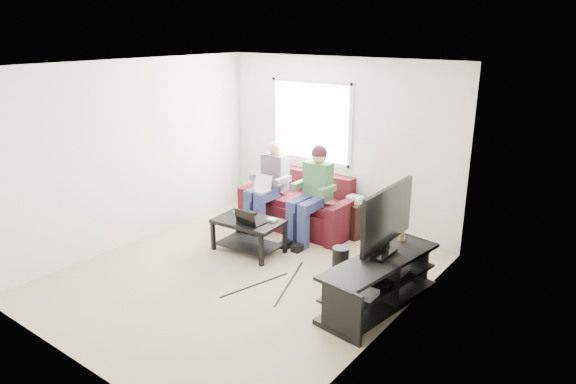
{
  "coord_description": "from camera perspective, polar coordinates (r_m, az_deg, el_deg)",
  "views": [
    {
      "loc": [
        3.98,
        -4.35,
        3.0
      ],
      "look_at": [
        0.28,
        0.6,
        1.01
      ],
      "focal_mm": 32.0,
      "sensor_mm": 36.0,
      "label": 1
    }
  ],
  "objects": [
    {
      "name": "controller_b",
      "position": [
        7.28,
        -4.1,
        -2.39
      ],
      "size": [
        0.15,
        0.1,
        0.04
      ],
      "primitive_type": "cube",
      "rotation": [
        0.0,
        0.0,
        0.11
      ],
      "color": "black",
      "rests_on": "coffee_table"
    },
    {
      "name": "person_left",
      "position": [
        7.87,
        -2.15,
        1.13
      ],
      "size": [
        0.4,
        0.7,
        1.34
      ],
      "color": "navy",
      "rests_on": "sofa"
    },
    {
      "name": "drink_cup",
      "position": [
        6.32,
        12.51,
        -4.73
      ],
      "size": [
        0.08,
        0.08,
        0.12
      ],
      "primitive_type": "cylinder",
      "color": "#9C7043",
      "rests_on": "tv_stand"
    },
    {
      "name": "console_black",
      "position": [
        5.86,
        9.93,
        -9.55
      ],
      "size": [
        0.38,
        0.3,
        0.07
      ],
      "primitive_type": "cube",
      "color": "black",
      "rests_on": "tv_stand"
    },
    {
      "name": "controller_a",
      "position": [
        7.35,
        -5.47,
        -2.22
      ],
      "size": [
        0.15,
        0.1,
        0.04
      ],
      "primitive_type": "cube",
      "rotation": [
        0.0,
        0.0,
        0.08
      ],
      "color": "silver",
      "rests_on": "coffee_table"
    },
    {
      "name": "tv",
      "position": [
        5.71,
        10.97,
        -2.81
      ],
      "size": [
        0.12,
        1.1,
        0.81
      ],
      "color": "black",
      "rests_on": "tv_stand"
    },
    {
      "name": "coffee_table",
      "position": [
        7.14,
        -4.41,
        -4.03
      ],
      "size": [
        0.98,
        0.65,
        0.47
      ],
      "color": "black",
      "rests_on": "floor"
    },
    {
      "name": "ceiling",
      "position": [
        5.91,
        -5.81,
        13.87
      ],
      "size": [
        4.5,
        4.5,
        0.0
      ],
      "primitive_type": "plane",
      "rotation": [
        3.14,
        0.0,
        0.0
      ],
      "color": "white",
      "rests_on": "wall_back"
    },
    {
      "name": "console_grey",
      "position": [
        6.14,
        11.45,
        -8.26
      ],
      "size": [
        0.34,
        0.26,
        0.08
      ],
      "primitive_type": "cube",
      "color": "gray",
      "rests_on": "tv_stand"
    },
    {
      "name": "laptop_silver",
      "position": [
        7.72,
        -3.17,
        0.59
      ],
      "size": [
        0.32,
        0.22,
        0.24
      ],
      "primitive_type": null,
      "rotation": [
        0.0,
        0.0,
        -0.01
      ],
      "color": "silver",
      "rests_on": "person_left"
    },
    {
      "name": "wall_right",
      "position": [
        5.07,
        11.62,
        -2.15
      ],
      "size": [
        0.0,
        4.5,
        4.5
      ],
      "primitive_type": "plane",
      "rotation": [
        1.57,
        0.0,
        -1.57
      ],
      "color": "silver",
      "rests_on": "floor"
    },
    {
      "name": "wall_front",
      "position": [
        4.81,
        -23.73,
        -4.47
      ],
      "size": [
        4.5,
        0.0,
        4.5
      ],
      "primitive_type": "plane",
      "rotation": [
        -1.57,
        0.0,
        0.0
      ],
      "color": "silver",
      "rests_on": "floor"
    },
    {
      "name": "soundbar",
      "position": [
        5.91,
        9.71,
        -6.29
      ],
      "size": [
        0.12,
        0.5,
        0.1
      ],
      "primitive_type": "cube",
      "color": "black",
      "rests_on": "tv_stand"
    },
    {
      "name": "person_right",
      "position": [
        7.42,
        2.76,
        0.54
      ],
      "size": [
        0.4,
        0.71,
        1.39
      ],
      "color": "navy",
      "rests_on": "sofa"
    },
    {
      "name": "controller_c",
      "position": [
        7.02,
        -1.78,
        -3.14
      ],
      "size": [
        0.14,
        0.1,
        0.04
      ],
      "primitive_type": "cube",
      "rotation": [
        0.0,
        0.0,
        0.04
      ],
      "color": "gray",
      "rests_on": "coffee_table"
    },
    {
      "name": "subwoofer",
      "position": [
        6.35,
        5.83,
        -8.09
      ],
      "size": [
        0.2,
        0.2,
        0.46
      ],
      "primitive_type": "cylinder",
      "color": "black",
      "rests_on": "floor"
    },
    {
      "name": "wall_back",
      "position": [
        7.89,
        5.6,
        5.32
      ],
      "size": [
        4.5,
        0.0,
        4.5
      ],
      "primitive_type": "plane",
      "rotation": [
        1.57,
        0.0,
        0.0
      ],
      "color": "silver",
      "rests_on": "floor"
    },
    {
      "name": "keyboard_floor",
      "position": [
        5.92,
        6.43,
        -12.6
      ],
      "size": [
        0.3,
        0.48,
        0.03
      ],
      "primitive_type": "cube",
      "rotation": [
        0.0,
        0.0,
        -0.35
      ],
      "color": "black",
      "rests_on": "floor"
    },
    {
      "name": "end_table",
      "position": [
        7.73,
        7.42,
        -2.89
      ],
      "size": [
        0.36,
        0.36,
        0.63
      ],
      "color": "black",
      "rests_on": "floor"
    },
    {
      "name": "tv_stand",
      "position": [
        5.94,
        10.12,
        -10.05
      ],
      "size": [
        0.73,
        1.75,
        0.56
      ],
      "color": "black",
      "rests_on": "floor"
    },
    {
      "name": "console_white",
      "position": [
        5.59,
        8.25,
        -10.97
      ],
      "size": [
        0.3,
        0.22,
        0.06
      ],
      "primitive_type": "cube",
      "color": "silver",
      "rests_on": "tv_stand"
    },
    {
      "name": "floor",
      "position": [
        6.61,
        -5.11,
        -9.22
      ],
      "size": [
        4.5,
        4.5,
        0.0
      ],
      "primitive_type": "plane",
      "color": "#B9AA90",
      "rests_on": "ground"
    },
    {
      "name": "sofa",
      "position": [
        8.01,
        1.5,
        -1.77
      ],
      "size": [
        1.78,
        0.9,
        0.84
      ],
      "color": "#401013",
      "rests_on": "floor"
    },
    {
      "name": "window",
      "position": [
        8.08,
        2.55,
        7.85
      ],
      "size": [
        1.48,
        0.04,
        1.28
      ],
      "color": "white",
      "rests_on": "wall_back"
    },
    {
      "name": "wall_left",
      "position": [
        7.58,
        -16.77,
        4.13
      ],
      "size": [
        0.0,
        4.5,
        4.5
      ],
      "primitive_type": "plane",
      "rotation": [
        1.57,
        0.0,
        1.57
      ],
      "color": "silver",
      "rests_on": "floor"
    },
    {
      "name": "laptop_black",
      "position": [
        6.93,
        -4.14,
        -2.59
      ],
      "size": [
        0.37,
        0.28,
        0.24
      ],
      "primitive_type": null,
      "rotation": [
        0.0,
        0.0,
        0.12
      ],
      "color": "black",
      "rests_on": "coffee_table"
    }
  ]
}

